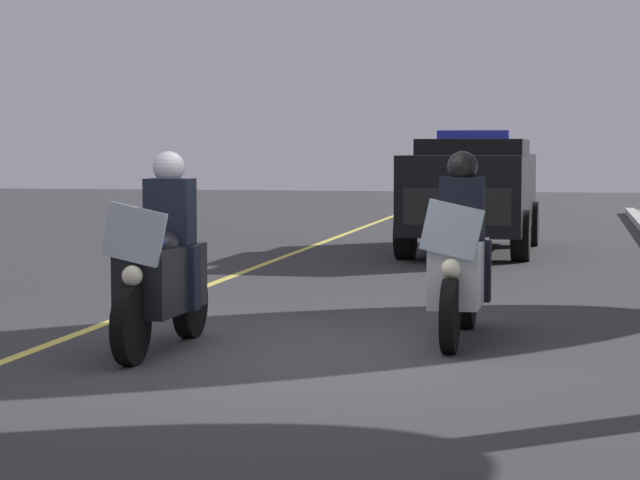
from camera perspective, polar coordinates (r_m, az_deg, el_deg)
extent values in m
plane|color=#333335|center=(10.49, -1.04, -5.28)|extent=(80.00, 80.00, 0.00)
cube|color=#E0D14C|center=(11.20, -12.46, -4.75)|extent=(48.00, 0.12, 0.01)
cylinder|color=black|center=(9.97, -8.78, -3.97)|extent=(0.64, 0.13, 0.64)
cylinder|color=black|center=(11.37, -6.05, -2.93)|extent=(0.64, 0.15, 0.64)
cube|color=black|center=(10.62, -7.38, -1.82)|extent=(1.21, 0.46, 0.56)
ellipsoid|color=black|center=(10.54, -7.49, -0.23)|extent=(0.56, 0.33, 0.24)
cube|color=silver|center=(9.99, -8.62, 0.26)|extent=(0.07, 0.56, 0.53)
sphere|color=#F9F4CC|center=(9.96, -8.73, -1.66)|extent=(0.17, 0.17, 0.17)
sphere|color=red|center=(10.17, -9.20, -0.07)|extent=(0.09, 0.09, 0.09)
sphere|color=#1933F2|center=(10.06, -7.50, -0.10)|extent=(0.09, 0.09, 0.09)
cube|color=black|center=(10.79, -6.99, 1.26)|extent=(0.29, 0.40, 0.60)
cube|color=black|center=(10.71, -6.06, -1.76)|extent=(0.18, 0.14, 0.56)
cube|color=black|center=(10.84, -8.07, -1.70)|extent=(0.18, 0.14, 0.56)
sphere|color=silver|center=(10.76, -7.05, 3.38)|extent=(0.28, 0.28, 0.28)
cylinder|color=black|center=(10.50, 6.06, -3.53)|extent=(0.64, 0.13, 0.64)
cylinder|color=black|center=(11.98, 6.86, -2.57)|extent=(0.64, 0.15, 0.64)
cube|color=silver|center=(11.18, 6.49, -1.51)|extent=(1.21, 0.46, 0.56)
ellipsoid|color=silver|center=(11.11, 6.48, 0.01)|extent=(0.56, 0.33, 0.24)
cube|color=silver|center=(10.52, 6.15, 0.48)|extent=(0.07, 0.56, 0.53)
sphere|color=#F9F4CC|center=(10.49, 6.10, -1.34)|extent=(0.17, 0.17, 0.17)
sphere|color=red|center=(10.68, 5.37, 0.17)|extent=(0.09, 0.09, 0.09)
sphere|color=#1933F2|center=(10.64, 7.08, 0.14)|extent=(0.09, 0.09, 0.09)
cube|color=black|center=(11.37, 6.63, 1.41)|extent=(0.29, 0.40, 0.60)
cube|color=black|center=(11.33, 7.58, -1.44)|extent=(0.18, 0.14, 0.56)
cube|color=black|center=(11.37, 5.58, -1.40)|extent=(0.18, 0.14, 0.56)
sphere|color=black|center=(11.34, 6.64, 3.43)|extent=(0.28, 0.28, 0.28)
cube|color=black|center=(20.77, 7.09, 2.24)|extent=(4.92, 1.96, 1.24)
cube|color=black|center=(21.06, 7.18, 4.17)|extent=(2.42, 1.78, 0.36)
cube|color=#2633D8|center=(20.86, 7.14, 4.89)|extent=(0.30, 1.20, 0.14)
cube|color=black|center=(18.39, 6.39, 1.56)|extent=(0.14, 1.62, 0.56)
cylinder|color=black|center=(19.19, 9.32, 0.20)|extent=(0.80, 0.29, 0.80)
cylinder|color=black|center=(19.37, 4.00, 0.29)|extent=(0.80, 0.29, 0.80)
cylinder|color=black|center=(22.28, 9.75, 0.75)|extent=(0.80, 0.29, 0.80)
cylinder|color=black|center=(22.44, 5.16, 0.82)|extent=(0.80, 0.29, 0.80)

